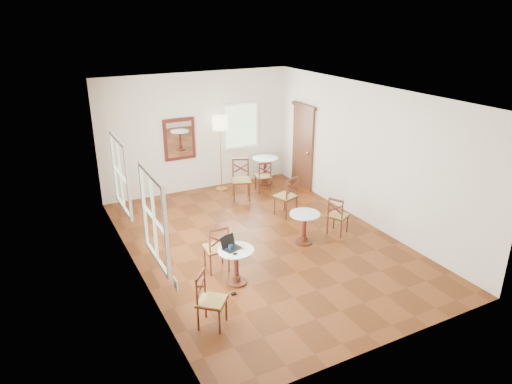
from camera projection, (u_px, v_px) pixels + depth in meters
ground at (263, 243)px, 9.42m from camera, size 7.00×7.00×0.00m
room_shell at (254, 150)px, 8.93m from camera, size 5.02×7.02×3.01m
cafe_table_near at (236, 262)px, 7.89m from camera, size 0.61×0.61×0.65m
cafe_table_mid at (304, 225)px, 9.29m from camera, size 0.61×0.61×0.64m
cafe_table_back at (265, 168)px, 12.47m from camera, size 0.69×0.69×0.73m
chair_near_a at (217, 248)px, 8.27m from camera, size 0.44×0.44×0.90m
chair_near_b at (210, 300)px, 6.82m from camera, size 0.56×0.56×0.87m
chair_mid_a at (287, 196)px, 10.53m from camera, size 0.54×0.54×0.94m
chair_mid_b at (338, 216)px, 9.68m from camera, size 0.51×0.51×0.82m
chair_back_a at (263, 176)px, 11.96m from camera, size 0.43×0.43×0.82m
chair_back_b at (241, 180)px, 11.47m from camera, size 0.60×0.60×1.00m
floor_lamp at (220, 128)px, 11.62m from camera, size 0.38×0.38×1.94m
laptop at (230, 245)px, 7.83m from camera, size 0.36×0.33×0.21m
mouse at (235, 254)px, 7.64m from camera, size 0.09×0.06×0.03m
navy_mug at (231, 247)px, 7.78m from camera, size 0.11×0.08×0.09m
water_glass at (243, 247)px, 7.79m from camera, size 0.06×0.06×0.10m
power_adapter at (234, 294)px, 7.70m from camera, size 0.09×0.05×0.03m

